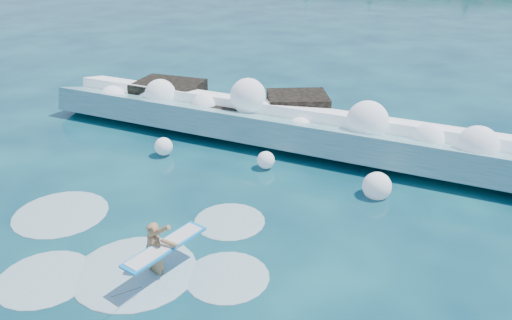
{
  "coord_description": "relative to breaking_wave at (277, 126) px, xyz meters",
  "views": [
    {
      "loc": [
        6.91,
        -9.58,
        7.14
      ],
      "look_at": [
        1.5,
        2.0,
        1.2
      ],
      "focal_mm": 35.0,
      "sensor_mm": 36.0,
      "label": 1
    }
  ],
  "objects": [
    {
      "name": "breaking_wave",
      "position": [
        0.0,
        0.0,
        0.0
      ],
      "size": [
        18.35,
        2.84,
        1.58
      ],
      "color": "teal",
      "rests_on": "ground"
    },
    {
      "name": "surf_foam",
      "position": [
        -0.55,
        -8.16,
        -0.55
      ],
      "size": [
        8.88,
        5.95,
        0.14
      ],
      "color": "silver",
      "rests_on": "ground"
    },
    {
      "name": "ground",
      "position": [
        -0.33,
        -6.3,
        -0.55
      ],
      "size": [
        200.0,
        200.0,
        0.0
      ],
      "primitive_type": "plane",
      "color": "#072A3D",
      "rests_on": "ground"
    },
    {
      "name": "surfer_with_board",
      "position": [
        0.68,
        -8.49,
        0.03
      ],
      "size": [
        1.07,
        2.82,
        1.58
      ],
      "color": "#A97B4F",
      "rests_on": "ground"
    },
    {
      "name": "wave_spray",
      "position": [
        0.49,
        -0.28,
        0.5
      ],
      "size": [
        15.05,
        4.11,
        2.28
      ],
      "color": "white",
      "rests_on": "ground"
    },
    {
      "name": "rock_cluster",
      "position": [
        -2.84,
        1.09,
        -0.05
      ],
      "size": [
        8.59,
        3.71,
        1.59
      ],
      "color": "black",
      "rests_on": "ground"
    }
  ]
}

